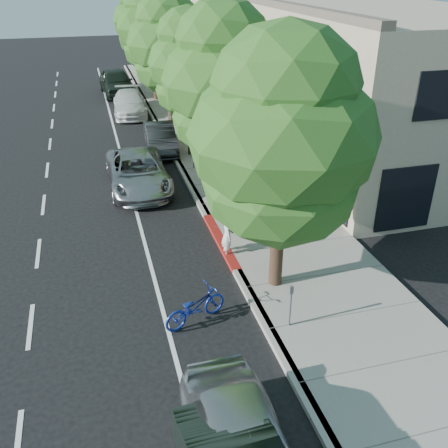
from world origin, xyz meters
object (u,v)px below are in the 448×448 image
object	(u,v)px
street_tree_1	(223,83)
bicycle	(195,307)
street_tree_5	(142,22)
pedestrian	(225,140)
silver_suv	(138,172)
street_tree_3	(168,45)
dark_sedan	(160,138)
street_tree_0	(283,140)
white_pickup	(130,103)
cyclist	(227,235)
street_tree_4	(153,29)
street_tree_2	(189,65)
dark_suv_far	(117,82)

from	to	relation	value
street_tree_1	bicycle	world-z (taller)	street_tree_1
street_tree_5	bicycle	world-z (taller)	street_tree_5
pedestrian	silver_suv	bearing A→B (deg)	6.40
bicycle	silver_suv	xyz separation A→B (m)	(-0.40, 9.69, 0.24)
street_tree_5	pedestrian	distance (m)	19.46
bicycle	pedestrian	world-z (taller)	pedestrian
street_tree_3	street_tree_5	distance (m)	12.00
silver_suv	street_tree_1	bearing A→B (deg)	-41.18
dark_sedan	bicycle	bearing A→B (deg)	-92.46
street_tree_0	white_pickup	distance (m)	21.40
street_tree_1	cyclist	bearing A→B (deg)	-103.21
street_tree_0	street_tree_3	distance (m)	18.00
street_tree_4	dark_sedan	xyz separation A→B (m)	(-1.40, -10.71, -4.15)
pedestrian	white_pickup	bearing A→B (deg)	-90.04
silver_suv	dark_sedan	xyz separation A→B (m)	(1.70, 4.60, -0.05)
street_tree_0	street_tree_3	bearing A→B (deg)	90.00
street_tree_4	white_pickup	world-z (taller)	street_tree_4
bicycle	pedestrian	xyz separation A→B (m)	(4.12, 11.93, 0.59)
street_tree_4	pedestrian	world-z (taller)	street_tree_4
dark_sedan	street_tree_3	bearing A→B (deg)	76.19
street_tree_2	dark_suv_far	bearing A→B (deg)	99.88
cyclist	white_pickup	xyz separation A→B (m)	(-1.30, 18.78, -0.06)
street_tree_1	silver_suv	world-z (taller)	street_tree_1
silver_suv	dark_sedan	distance (m)	4.91
white_pickup	street_tree_2	bearing A→B (deg)	-72.88
street_tree_3	street_tree_4	bearing A→B (deg)	90.00
cyclist	bicycle	size ratio (longest dim) A/B	0.82
white_pickup	street_tree_5	bearing A→B (deg)	79.54
white_pickup	dark_suv_far	bearing A→B (deg)	96.72
street_tree_1	silver_suv	bearing A→B (deg)	139.09
street_tree_2	street_tree_3	bearing A→B (deg)	90.00
street_tree_3	pedestrian	distance (m)	8.03
street_tree_0	pedestrian	bearing A→B (deg)	82.60
street_tree_4	dark_suv_far	bearing A→B (deg)	133.42
street_tree_5	bicycle	bearing A→B (deg)	-94.98
pedestrian	street_tree_0	bearing A→B (deg)	62.60
street_tree_0	street_tree_5	xyz separation A→B (m)	(0.00, 30.00, 0.06)
street_tree_1	street_tree_4	distance (m)	18.00
street_tree_1	street_tree_5	world-z (taller)	street_tree_1
street_tree_2	street_tree_0	bearing A→B (deg)	-90.00
street_tree_4	white_pickup	size ratio (longest dim) A/B	1.58
street_tree_0	silver_suv	bearing A→B (deg)	109.64
street_tree_0	street_tree_4	size ratio (longest dim) A/B	0.98
street_tree_4	pedestrian	size ratio (longest dim) A/B	4.17
street_tree_4	dark_suv_far	size ratio (longest dim) A/B	1.46
street_tree_5	cyclist	size ratio (longest dim) A/B	4.83
street_tree_1	pedestrian	bearing A→B (deg)	73.93
street_tree_0	white_pickup	bearing A→B (deg)	96.03
dark_sedan	white_pickup	distance (m)	7.68
bicycle	street_tree_4	bearing A→B (deg)	-28.43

